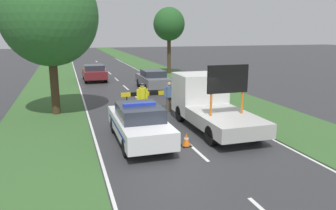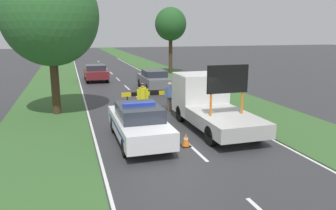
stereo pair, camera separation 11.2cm
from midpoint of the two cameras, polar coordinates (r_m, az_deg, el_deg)
ground_plane at (r=12.53m, az=4.25°, el=-7.17°), size 160.00×160.00×0.00m
lane_markings at (r=24.58m, az=-6.60°, el=2.66°), size 6.93×58.40×0.01m
grass_verge_left at (r=31.28m, az=-19.01°, el=4.21°), size 3.97×120.00×0.03m
grass_verge_right at (r=32.76m, az=0.63°, el=5.25°), size 3.97×120.00×0.03m
police_car at (r=12.85m, az=-4.87°, el=-3.10°), size 1.79×4.81×1.59m
work_truck at (r=15.01m, az=7.29°, el=0.45°), size 2.21×5.66×2.97m
road_barrier at (r=18.18m, az=-3.03°, el=1.84°), size 3.14×0.08×1.01m
police_officer at (r=16.88m, az=-4.23°, el=1.51°), size 0.60×0.38×1.66m
pedestrian_civilian at (r=17.58m, az=0.48°, el=1.85°), size 0.58×0.37×1.61m
traffic_cone_near_police at (r=16.16m, az=-5.19°, el=-1.48°), size 0.45×0.45×0.62m
traffic_cone_centre_front at (r=18.99m, az=3.57°, el=0.82°), size 0.52×0.52×0.71m
traffic_cone_near_truck at (r=20.10m, az=1.14°, el=1.36°), size 0.44×0.44×0.61m
traffic_cone_behind_barrier at (r=12.44m, az=3.38°, el=-6.08°), size 0.36×0.36×0.51m
queued_car_suv_grey at (r=24.48m, az=-2.33°, el=4.48°), size 1.75×4.30×1.46m
queued_car_wagon_maroon at (r=29.61m, az=-12.37°, el=5.58°), size 1.88×4.09×1.41m
roadside_tree_near_left at (r=33.83m, az=0.55°, el=13.84°), size 3.15×3.15×6.64m
roadside_tree_near_right at (r=17.72m, az=-19.69°, el=14.48°), size 4.79×4.79×7.55m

